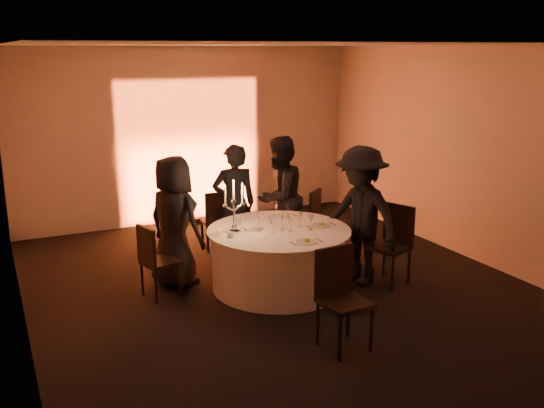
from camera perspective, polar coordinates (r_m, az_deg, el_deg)
name	(u,v)px	position (r m, az deg, el deg)	size (l,w,h in m)	color
floor	(279,287)	(7.82, 0.64, -7.80)	(7.00, 7.00, 0.00)	black
ceiling	(279,45)	(7.23, 0.71, 14.76)	(7.00, 7.00, 0.00)	white
wall_back	(189,136)	(10.59, -7.78, 6.40)	(7.00, 7.00, 0.00)	beige
wall_front	(496,260)	(4.62, 20.31, -4.97)	(7.00, 7.00, 0.00)	beige
wall_left	(13,197)	(6.65, -23.19, 0.57)	(7.00, 7.00, 0.00)	beige
wall_right	(468,154)	(9.09, 17.95, 4.51)	(7.00, 7.00, 0.00)	beige
uplighter_fixture	(198,221)	(10.61, -7.01, -1.57)	(0.25, 0.12, 0.10)	black
banquet_table	(279,258)	(7.68, 0.65, -5.15)	(1.80, 1.80, 0.77)	black
chair_left	(155,258)	(7.46, -10.97, -4.98)	(0.49, 0.49, 0.91)	black
chair_back_left	(217,217)	(9.08, -5.21, -1.23)	(0.44, 0.44, 0.92)	black
chair_back_right	(308,216)	(9.09, 3.44, -1.14)	(0.57, 0.57, 0.93)	black
chair_right	(393,240)	(7.95, 11.32, -3.30)	(0.57, 0.57, 1.02)	black
chair_front	(340,292)	(6.20, 6.42, -8.21)	(0.48, 0.48, 1.03)	black
guest_left	(174,222)	(7.73, -9.18, -1.66)	(0.82, 0.54, 1.68)	black
guest_back_left	(234,204)	(8.46, -3.57, -0.03)	(0.62, 0.41, 1.70)	black
guest_back_right	(279,197)	(8.69, 0.71, 0.62)	(0.86, 0.67, 1.77)	black
guest_right	(360,216)	(7.77, 8.32, -1.11)	(1.16, 0.67, 1.79)	black
plate_left	(231,230)	(7.51, -3.84, -2.48)	(0.36, 0.26, 0.01)	white
plate_back_left	(250,220)	(7.95, -2.10, -1.50)	(0.36, 0.25, 0.01)	white
plate_back_right	(282,216)	(8.11, 0.99, -1.10)	(0.36, 0.28, 0.08)	white
plate_right	(321,225)	(7.71, 4.66, -1.97)	(0.36, 0.25, 0.08)	white
plate_front	(307,241)	(7.06, 3.28, -3.50)	(0.36, 0.25, 0.08)	white
coffee_cup	(230,235)	(7.26, -3.96, -2.92)	(0.11, 0.11, 0.07)	white
candelabra	(234,214)	(7.39, -3.60, -0.94)	(0.28, 0.13, 0.67)	silver
wine_glass_a	(282,220)	(7.48, 0.97, -1.49)	(0.07, 0.07, 0.19)	white
wine_glass_b	(283,218)	(7.57, 1.04, -1.29)	(0.07, 0.07, 0.19)	white
wine_glass_c	(259,220)	(7.46, -1.25, -1.53)	(0.07, 0.07, 0.19)	white
wine_glass_d	(272,223)	(7.34, 0.03, -1.80)	(0.07, 0.07, 0.19)	white
wine_glass_e	(275,209)	(7.97, 0.32, -0.48)	(0.07, 0.07, 0.19)	white
wine_glass_f	(291,220)	(7.45, 1.80, -1.56)	(0.07, 0.07, 0.19)	white
wine_glass_g	(301,216)	(7.65, 2.70, -1.14)	(0.07, 0.07, 0.19)	white
wine_glass_h	(261,218)	(7.54, -1.02, -1.35)	(0.07, 0.07, 0.19)	white
wine_glass_i	(311,219)	(7.51, 3.69, -1.45)	(0.07, 0.07, 0.19)	white
tumbler_a	(238,222)	(7.72, -3.17, -1.70)	(0.07, 0.07, 0.09)	white
tumbler_b	(270,219)	(7.83, -0.19, -1.45)	(0.07, 0.07, 0.09)	white
tumbler_c	(291,217)	(7.93, 1.81, -1.25)	(0.07, 0.07, 0.09)	white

